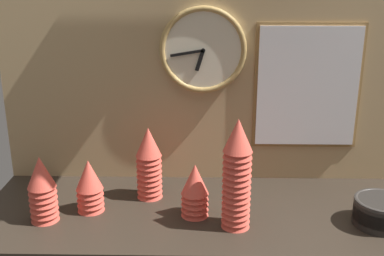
% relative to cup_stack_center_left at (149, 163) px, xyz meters
% --- Properties ---
extents(ground_plane, '(1.60, 0.56, 0.04)m').
position_rel_cup_stack_center_left_xyz_m(ground_plane, '(0.25, -0.08, -0.15)').
color(ground_plane, black).
extents(wall_tiled_back, '(1.60, 0.03, 1.05)m').
position_rel_cup_stack_center_left_xyz_m(wall_tiled_back, '(0.25, 0.18, 0.40)').
color(wall_tiled_back, tan).
rests_on(wall_tiled_back, ground_plane).
extents(cup_stack_center_left, '(0.09, 0.09, 0.26)m').
position_rel_cup_stack_center_left_xyz_m(cup_stack_center_left, '(0.00, 0.00, 0.00)').
color(cup_stack_center_left, '#DB4C3D').
rests_on(cup_stack_center_left, ground_plane).
extents(cup_stack_far_left, '(0.09, 0.09, 0.22)m').
position_rel_cup_stack_center_left_xyz_m(cup_stack_far_left, '(-0.32, -0.17, -0.02)').
color(cup_stack_far_left, '#DB4C3D').
rests_on(cup_stack_far_left, ground_plane).
extents(cup_stack_left, '(0.09, 0.09, 0.18)m').
position_rel_cup_stack_center_left_xyz_m(cup_stack_left, '(-0.19, -0.10, -0.04)').
color(cup_stack_left, '#DB4C3D').
rests_on(cup_stack_left, ground_plane).
extents(cup_stack_center_right, '(0.09, 0.09, 0.35)m').
position_rel_cup_stack_center_left_xyz_m(cup_stack_center_right, '(0.29, -0.20, 0.05)').
color(cup_stack_center_right, '#DB4C3D').
rests_on(cup_stack_center_right, ground_plane).
extents(cup_stack_center, '(0.09, 0.09, 0.18)m').
position_rel_cup_stack_center_left_xyz_m(cup_stack_center, '(0.16, -0.13, -0.04)').
color(cup_stack_center, '#DB4C3D').
rests_on(cup_stack_center, ground_plane).
extents(bowl_stack_far_right, '(0.17, 0.17, 0.09)m').
position_rel_cup_stack_center_left_xyz_m(bowl_stack_far_right, '(0.74, -0.18, -0.08)').
color(bowl_stack_far_right, black).
rests_on(bowl_stack_far_right, ground_plane).
extents(wall_clock, '(0.31, 0.03, 0.31)m').
position_rel_cup_stack_center_left_xyz_m(wall_clock, '(0.18, 0.15, 0.37)').
color(wall_clock, beige).
extents(menu_board, '(0.38, 0.01, 0.46)m').
position_rel_cup_stack_center_left_xyz_m(menu_board, '(0.56, 0.16, 0.23)').
color(menu_board, olive).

